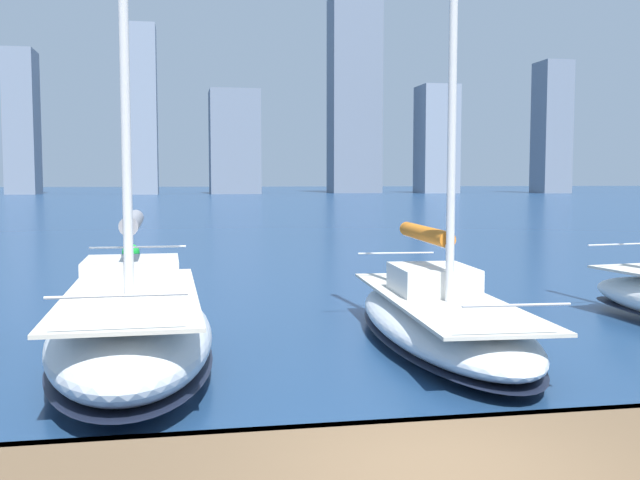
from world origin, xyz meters
TOP-DOWN VIEW (x-y plane):
  - dock_pier at (-0.00, -0.10)m, footprint 28.00×2.80m
  - city_skyline at (2.76, -159.55)m, footprint 164.51×22.14m
  - sailboat_orange at (-2.70, -7.49)m, footprint 3.04×8.69m
  - sailboat_grey at (3.20, -6.48)m, footprint 2.84×7.59m
  - channel_buoy at (4.36, -24.19)m, footprint 0.70×0.70m

SIDE VIEW (x-z plane):
  - channel_buoy at x=4.36m, z-range -0.34..1.06m
  - dock_pier at x=0.00m, z-range 0.24..0.84m
  - sailboat_orange at x=-2.70m, z-range -5.07..6.27m
  - sailboat_grey at x=3.20m, z-range -5.34..6.89m
  - city_skyline at x=2.76m, z-range -5.53..38.64m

